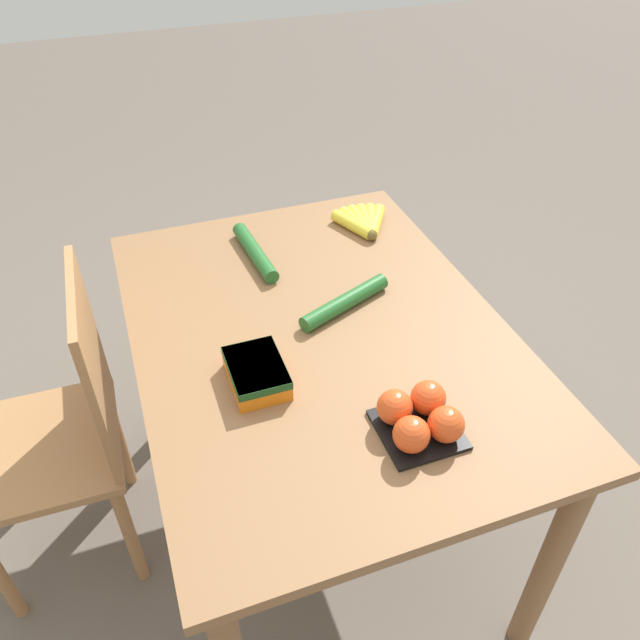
% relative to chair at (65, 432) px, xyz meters
% --- Properties ---
extents(ground_plane, '(12.00, 12.00, 0.00)m').
position_rel_chair_xyz_m(ground_plane, '(-0.16, -0.66, -0.48)').
color(ground_plane, '#665B51').
extents(dining_table, '(1.21, 0.89, 0.78)m').
position_rel_chair_xyz_m(dining_table, '(-0.16, -0.66, 0.18)').
color(dining_table, olive).
rests_on(dining_table, ground_plane).
extents(chair, '(0.43, 0.41, 0.93)m').
position_rel_chair_xyz_m(chair, '(0.00, 0.00, 0.00)').
color(chair, '#A87547').
rests_on(chair, ground_plane).
extents(banana_bunch, '(0.17, 0.18, 0.04)m').
position_rel_chair_xyz_m(banana_bunch, '(0.24, -0.95, 0.32)').
color(banana_bunch, brown).
rests_on(banana_bunch, dining_table).
extents(tomato_pack, '(0.16, 0.16, 0.08)m').
position_rel_chair_xyz_m(tomato_pack, '(-0.53, -0.74, 0.34)').
color(tomato_pack, black).
rests_on(tomato_pack, dining_table).
extents(carrot_bag, '(0.16, 0.12, 0.06)m').
position_rel_chair_xyz_m(carrot_bag, '(-0.28, -0.47, 0.33)').
color(carrot_bag, orange).
rests_on(carrot_bag, dining_table).
extents(cucumber_near, '(0.14, 0.27, 0.04)m').
position_rel_chair_xyz_m(cucumber_near, '(-0.10, -0.75, 0.32)').
color(cucumber_near, '#236028').
rests_on(cucumber_near, dining_table).
extents(cucumber_far, '(0.28, 0.06, 0.04)m').
position_rel_chair_xyz_m(cucumber_far, '(0.20, -0.60, 0.32)').
color(cucumber_far, '#236028').
rests_on(cucumber_far, dining_table).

